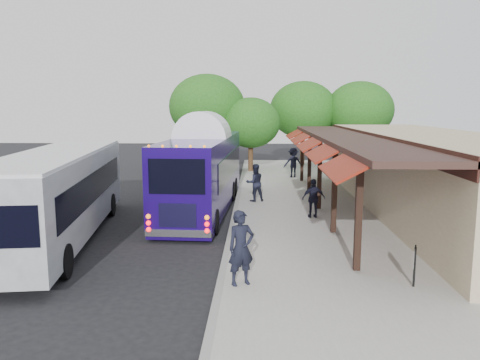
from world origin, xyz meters
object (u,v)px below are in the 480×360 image
(ped_a, at_px, (241,248))
(sign_board, at_px, (415,260))
(coach_bus, at_px, (203,168))
(ped_c, at_px, (314,198))
(city_bus, at_px, (59,191))
(ped_b, at_px, (255,183))
(ped_d, at_px, (293,163))

(ped_a, xyz_separation_m, sign_board, (4.42, 0.00, -0.27))
(coach_bus, bearing_deg, ped_c, -19.95)
(city_bus, xyz_separation_m, ped_c, (9.41, 3.02, -0.78))
(coach_bus, relative_size, ped_a, 5.81)
(coach_bus, height_order, ped_c, coach_bus)
(city_bus, bearing_deg, ped_c, 9.82)
(ped_c, bearing_deg, ped_a, 62.91)
(ped_b, bearing_deg, coach_bus, 10.35)
(sign_board, bearing_deg, ped_c, 121.18)
(coach_bus, height_order, ped_b, coach_bus)
(ped_a, bearing_deg, coach_bus, 76.27)
(ped_c, relative_size, ped_d, 0.84)
(ped_d, bearing_deg, coach_bus, 57.75)
(ped_c, distance_m, ped_d, 11.44)
(coach_bus, relative_size, ped_b, 6.21)
(ped_c, height_order, sign_board, ped_c)
(ped_b, bearing_deg, city_bus, 23.15)
(city_bus, xyz_separation_m, ped_a, (6.64, -4.54, -0.62))
(city_bus, xyz_separation_m, ped_b, (6.96, 6.38, -0.68))
(ped_d, relative_size, sign_board, 1.86)
(ped_b, distance_m, ped_d, 8.45)
(ped_b, bearing_deg, sign_board, 91.24)
(ped_a, relative_size, ped_d, 1.01)
(ped_c, relative_size, sign_board, 1.56)
(coach_bus, bearing_deg, city_bus, -129.68)
(city_bus, bearing_deg, ped_a, -42.34)
(ped_b, height_order, sign_board, ped_b)
(ped_b, bearing_deg, ped_d, -126.47)
(ped_a, relative_size, ped_b, 1.07)
(ped_b, xyz_separation_m, ped_c, (2.45, -3.36, -0.10))
(city_bus, relative_size, sign_board, 11.52)
(city_bus, distance_m, sign_board, 11.99)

